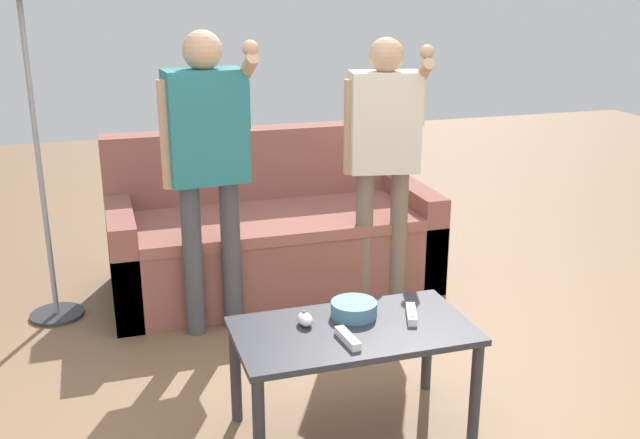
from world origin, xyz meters
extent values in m
plane|color=brown|center=(0.00, 0.00, 0.00)|extent=(12.00, 12.00, 0.00)
cube|color=brown|center=(-0.13, 1.26, 0.20)|extent=(1.83, 0.84, 0.40)
cube|color=#94584D|center=(-0.13, 1.19, 0.43)|extent=(1.55, 0.72, 0.06)
cube|color=brown|center=(-0.13, 1.59, 0.64)|extent=(1.83, 0.18, 0.48)
cube|color=brown|center=(-0.97, 1.26, 0.28)|extent=(0.14, 0.84, 0.57)
cube|color=brown|center=(0.72, 1.26, 0.28)|extent=(0.14, 0.84, 0.57)
cube|color=#2D2D33|center=(-0.18, -0.26, 0.44)|extent=(0.91, 0.49, 0.03)
cylinder|color=#2D2D33|center=(-0.61, -0.48, 0.21)|extent=(0.04, 0.04, 0.43)
cylinder|color=#2D2D33|center=(0.24, -0.48, 0.21)|extent=(0.04, 0.04, 0.43)
cylinder|color=#2D2D33|center=(-0.61, -0.05, 0.21)|extent=(0.04, 0.04, 0.43)
cylinder|color=#2D2D33|center=(0.24, -0.05, 0.21)|extent=(0.04, 0.04, 0.43)
cylinder|color=teal|center=(-0.15, -0.16, 0.48)|extent=(0.18, 0.18, 0.06)
ellipsoid|color=white|center=(-0.35, -0.18, 0.48)|extent=(0.06, 0.09, 0.05)
cylinder|color=#4C4C51|center=(-0.35, -0.17, 0.50)|extent=(0.02, 0.02, 0.01)
cylinder|color=#2D2D33|center=(-1.34, 1.21, 0.01)|extent=(0.28, 0.28, 0.02)
cylinder|color=gray|center=(-1.34, 1.21, 0.84)|extent=(0.03, 0.03, 1.64)
cylinder|color=#756656|center=(0.29, 0.88, 0.38)|extent=(0.09, 0.09, 0.76)
cylinder|color=#756656|center=(0.48, 0.85, 0.38)|extent=(0.09, 0.09, 0.76)
cube|color=beige|center=(0.39, 0.86, 1.02)|extent=(0.39, 0.25, 0.52)
sphere|color=tan|center=(0.39, 0.86, 1.36)|extent=(0.18, 0.18, 0.18)
cylinder|color=tan|center=(0.21, 0.90, 0.99)|extent=(0.07, 0.07, 0.49)
cylinder|color=beige|center=(0.56, 0.83, 1.12)|extent=(0.07, 0.07, 0.25)
cylinder|color=tan|center=(0.55, 0.77, 1.27)|extent=(0.10, 0.25, 0.17)
sphere|color=tan|center=(0.54, 0.71, 1.38)|extent=(0.07, 0.07, 0.07)
cylinder|color=#47474C|center=(-0.65, 0.79, 0.39)|extent=(0.10, 0.10, 0.79)
cylinder|color=#47474C|center=(-0.45, 0.81, 0.39)|extent=(0.10, 0.10, 0.79)
cube|color=#28757A|center=(-0.55, 0.80, 1.06)|extent=(0.39, 0.23, 0.54)
sphere|color=tan|center=(-0.55, 0.80, 1.41)|extent=(0.19, 0.19, 0.19)
cylinder|color=tan|center=(-0.74, 0.79, 1.03)|extent=(0.07, 0.07, 0.51)
cylinder|color=#28757A|center=(-0.36, 0.82, 1.16)|extent=(0.07, 0.07, 0.26)
cylinder|color=tan|center=(-0.36, 0.75, 1.32)|extent=(0.09, 0.25, 0.19)
sphere|color=tan|center=(-0.35, 0.68, 1.43)|extent=(0.08, 0.08, 0.08)
cube|color=white|center=(0.07, -0.25, 0.47)|extent=(0.09, 0.17, 0.03)
cylinder|color=silver|center=(0.08, -0.22, 0.48)|extent=(0.01, 0.01, 0.00)
cube|color=silver|center=(0.05, -0.29, 0.48)|extent=(0.02, 0.02, 0.00)
cube|color=white|center=(-0.24, -0.37, 0.47)|extent=(0.05, 0.16, 0.03)
cylinder|color=silver|center=(-0.24, -0.34, 0.48)|extent=(0.01, 0.01, 0.00)
cube|color=silver|center=(-0.24, -0.41, 0.48)|extent=(0.02, 0.02, 0.00)
camera|label=1|loc=(-1.06, -2.64, 1.70)|focal=41.14mm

